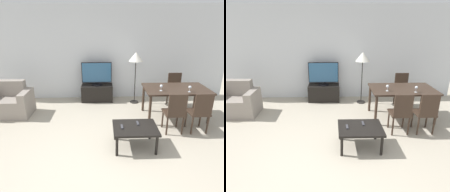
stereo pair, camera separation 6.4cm
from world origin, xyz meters
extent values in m
plane|color=#B2A893|center=(0.00, 0.00, 0.00)|extent=(18.00, 18.00, 0.00)
cube|color=silver|center=(0.00, 3.39, 1.35)|extent=(7.58, 0.06, 2.70)
cube|color=gray|center=(-2.25, 2.17, 0.22)|extent=(0.63, 0.70, 0.45)
cube|color=gray|center=(-2.25, 2.42, 0.64)|extent=(0.63, 0.20, 0.39)
cube|color=gray|center=(-1.84, 2.17, 0.31)|extent=(0.18, 0.70, 0.63)
cube|color=black|center=(-0.12, 3.09, 0.24)|extent=(0.90, 0.46, 0.48)
cylinder|color=black|center=(-0.12, 3.09, 0.49)|extent=(0.30, 0.30, 0.03)
cylinder|color=black|center=(-0.12, 3.09, 0.53)|extent=(0.04, 0.04, 0.05)
cube|color=black|center=(-0.12, 3.09, 0.85)|extent=(0.86, 0.04, 0.59)
cube|color=#2D5B84|center=(-0.12, 3.07, 0.85)|extent=(0.82, 0.01, 0.55)
cube|color=black|center=(0.64, 0.67, 0.40)|extent=(0.81, 0.63, 0.04)
cylinder|color=black|center=(0.29, 0.41, 0.19)|extent=(0.05, 0.05, 0.38)
cylinder|color=black|center=(0.99, 0.41, 0.19)|extent=(0.05, 0.05, 0.38)
cylinder|color=black|center=(0.29, 0.93, 0.19)|extent=(0.05, 0.05, 0.38)
cylinder|color=black|center=(0.99, 0.93, 0.19)|extent=(0.05, 0.05, 0.38)
cube|color=#38281E|center=(1.79, 1.90, 0.73)|extent=(1.49, 0.90, 0.04)
cylinder|color=#38281E|center=(1.10, 1.51, 0.35)|extent=(0.06, 0.06, 0.71)
cylinder|color=#38281E|center=(2.47, 1.51, 0.35)|extent=(0.06, 0.06, 0.71)
cylinder|color=#38281E|center=(1.10, 2.29, 0.35)|extent=(0.06, 0.06, 0.71)
cylinder|color=#38281E|center=(2.47, 2.29, 0.35)|extent=(0.06, 0.06, 0.71)
cube|color=#38281E|center=(1.53, 1.22, 0.43)|extent=(0.40, 0.40, 0.04)
cylinder|color=#38281E|center=(1.36, 1.38, 0.20)|extent=(0.04, 0.04, 0.41)
cylinder|color=#38281E|center=(1.69, 1.38, 0.20)|extent=(0.04, 0.04, 0.41)
cylinder|color=#38281E|center=(1.36, 1.06, 0.20)|extent=(0.04, 0.04, 0.41)
cylinder|color=#38281E|center=(1.69, 1.06, 0.20)|extent=(0.04, 0.04, 0.41)
cube|color=#38281E|center=(1.53, 1.04, 0.67)|extent=(0.37, 0.04, 0.46)
cube|color=#38281E|center=(2.05, 2.58, 0.43)|extent=(0.40, 0.40, 0.04)
cylinder|color=#38281E|center=(1.89, 2.42, 0.20)|extent=(0.04, 0.04, 0.41)
cylinder|color=#38281E|center=(2.21, 2.42, 0.20)|extent=(0.04, 0.04, 0.41)
cylinder|color=#38281E|center=(1.89, 2.74, 0.20)|extent=(0.04, 0.04, 0.41)
cylinder|color=#38281E|center=(2.21, 2.74, 0.20)|extent=(0.04, 0.04, 0.41)
cube|color=#38281E|center=(2.05, 2.76, 0.67)|extent=(0.37, 0.04, 0.46)
cube|color=#38281E|center=(2.05, 1.22, 0.43)|extent=(0.40, 0.40, 0.04)
cylinder|color=#38281E|center=(1.89, 1.38, 0.20)|extent=(0.04, 0.04, 0.41)
cylinder|color=#38281E|center=(2.21, 1.38, 0.20)|extent=(0.04, 0.04, 0.41)
cylinder|color=#38281E|center=(1.89, 1.06, 0.20)|extent=(0.04, 0.04, 0.41)
cylinder|color=#38281E|center=(2.21, 1.06, 0.20)|extent=(0.04, 0.04, 0.41)
cube|color=#38281E|center=(2.05, 1.04, 0.67)|extent=(0.37, 0.04, 0.46)
cylinder|color=black|center=(0.96, 2.88, 0.01)|extent=(0.24, 0.24, 0.02)
cylinder|color=black|center=(0.96, 2.88, 0.62)|extent=(0.02, 0.02, 1.18)
cone|color=white|center=(0.96, 2.88, 1.33)|extent=(0.39, 0.39, 0.25)
cube|color=#38383D|center=(0.70, 0.79, 0.43)|extent=(0.04, 0.15, 0.02)
cube|color=#38383D|center=(0.40, 0.67, 0.43)|extent=(0.04, 0.15, 0.02)
cylinder|color=silver|center=(1.37, 1.71, 0.75)|extent=(0.06, 0.06, 0.01)
cylinder|color=silver|center=(1.37, 1.71, 0.79)|extent=(0.01, 0.01, 0.07)
sphere|color=silver|center=(1.37, 1.71, 0.86)|extent=(0.07, 0.07, 0.07)
cylinder|color=silver|center=(1.98, 1.61, 0.75)|extent=(0.06, 0.06, 0.01)
cylinder|color=silver|center=(1.98, 1.61, 0.79)|extent=(0.01, 0.01, 0.07)
sphere|color=silver|center=(1.98, 1.61, 0.86)|extent=(0.07, 0.07, 0.07)
camera|label=1|loc=(0.08, -2.51, 2.21)|focal=32.00mm
camera|label=2|loc=(0.14, -2.52, 2.21)|focal=32.00mm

